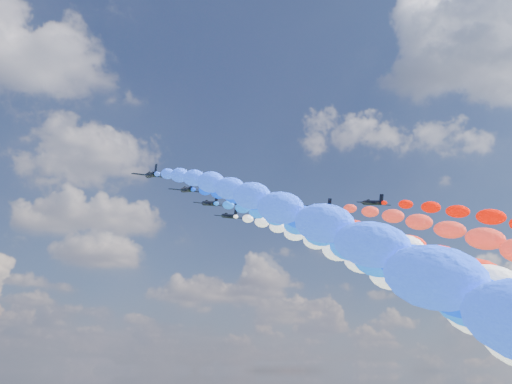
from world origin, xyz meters
name	(u,v)px	position (x,y,z in m)	size (l,w,h in m)	color
jet_0	(151,175)	(-30.74, -4.89, 107.10)	(9.10, 12.21, 2.69)	black
trail_0	(268,225)	(-30.74, -67.11, 81.68)	(6.62, 121.04, 54.86)	blue
jet_1	(187,190)	(-19.48, 3.23, 107.10)	(9.10, 12.21, 2.69)	black
trail_1	(312,243)	(-19.48, -58.99, 81.68)	(6.62, 121.04, 54.86)	#0431FF
jet_2	(210,203)	(-9.72, 13.02, 107.10)	(9.10, 12.21, 2.69)	black
trail_2	(334,259)	(-9.72, -49.20, 81.68)	(6.62, 121.04, 54.86)	blue
jet_3	(243,203)	(-1.54, 9.27, 107.10)	(9.10, 12.21, 2.69)	black
trail_3	(387,259)	(-1.54, -52.95, 81.68)	(6.62, 121.04, 54.86)	silver
jet_4	(229,216)	(0.39, 23.87, 107.10)	(9.10, 12.21, 2.69)	black
trail_4	(349,272)	(0.39, -38.35, 81.68)	(6.62, 121.04, 54.86)	white
jet_5	(275,212)	(10.21, 13.62, 107.10)	(9.10, 12.21, 2.69)	black
trail_5	(425,267)	(10.21, -48.60, 81.68)	(6.62, 121.04, 54.86)	red
jet_6	(322,207)	(19.78, 3.30, 107.10)	(9.10, 12.21, 2.69)	black
trail_6	(507,262)	(19.78, -58.92, 81.68)	(6.62, 121.04, 54.86)	red
jet_7	(373,203)	(30.18, -5.99, 107.10)	(9.10, 12.21, 2.69)	black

